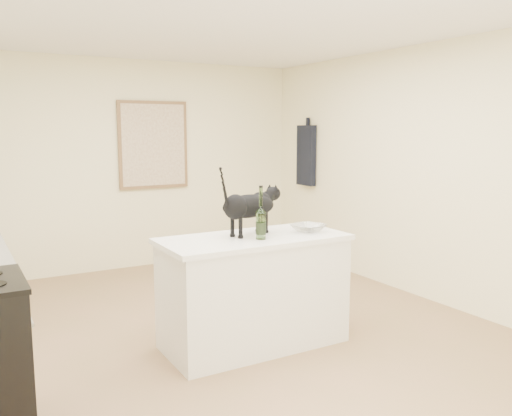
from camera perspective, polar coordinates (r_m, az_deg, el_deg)
The scene contains 12 objects.
floor at distance 4.65m, azimuth -2.60°, elevation -13.69°, with size 5.50×5.50×0.00m, color #976D50.
ceiling at distance 4.39m, azimuth -2.84°, elevation 19.59°, with size 5.50×5.50×0.00m, color white.
wall_back at distance 6.88m, azimuth -13.27°, elevation 4.45°, with size 4.50×4.50×0.00m, color #F3EBBC.
wall_right at distance 5.72m, azimuth 17.82°, elevation 3.51°, with size 5.50×5.50×0.00m, color #F3EBBC.
island_base at distance 4.38m, azimuth -0.24°, elevation -9.09°, with size 1.44×0.67×0.86m, color white.
island_top at distance 4.27m, azimuth -0.25°, elevation -3.32°, with size 1.50×0.70×0.04m, color white.
artwork_frame at distance 6.94m, azimuth -10.88°, elevation 6.62°, with size 0.90×0.03×1.10m, color brown.
artwork_canvas at distance 6.92m, azimuth -10.83°, elevation 6.61°, with size 0.82×0.00×1.02m, color beige.
hanging_garment at distance 7.21m, azimuth 5.37°, elevation 5.60°, with size 0.08×0.34×0.80m, color black.
black_cat at distance 4.29m, azimuth -0.79°, elevation -0.14°, with size 0.60×0.18×0.42m, color black, non-canonical shape.
wine_bottle at distance 4.13m, azimuth 0.53°, elevation -0.84°, with size 0.08×0.08×0.37m, color #356227.
glass_bowl at distance 4.46m, azimuth 5.62°, elevation -2.16°, with size 0.27×0.27×0.07m, color silver.
Camera 1 is at (-1.97, -3.83, 1.75)m, focal length 37.52 mm.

